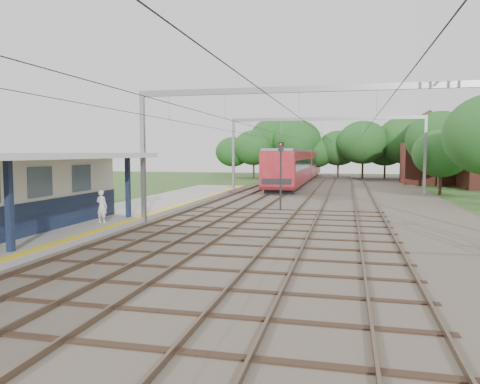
# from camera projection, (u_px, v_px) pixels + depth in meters

# --- Properties ---
(ground) EXTENTS (160.00, 160.00, 0.00)m
(ground) POSITION_uv_depth(u_px,v_px,m) (57.00, 345.00, 9.23)
(ground) COLOR #2D4C1E
(ground) RESTS_ON ground
(ballast_bed) EXTENTS (18.00, 90.00, 0.10)m
(ballast_bed) POSITION_uv_depth(u_px,v_px,m) (328.00, 200.00, 37.46)
(ballast_bed) COLOR #473D33
(ballast_bed) RESTS_ON ground
(platform) EXTENTS (5.00, 52.00, 0.35)m
(platform) POSITION_uv_depth(u_px,v_px,m) (92.00, 222.00, 24.49)
(platform) COLOR gray
(platform) RESTS_ON ground
(yellow_stripe) EXTENTS (0.45, 52.00, 0.01)m
(yellow_stripe) POSITION_uv_depth(u_px,v_px,m) (131.00, 220.00, 23.98)
(yellow_stripe) COLOR yellow
(yellow_stripe) RESTS_ON platform
(rail_tracks) EXTENTS (11.80, 88.00, 0.15)m
(rail_tracks) POSITION_uv_depth(u_px,v_px,m) (296.00, 197.00, 38.01)
(rail_tracks) COLOR brown
(rail_tracks) RESTS_ON ballast_bed
(catenary_system) EXTENTS (17.22, 88.00, 7.00)m
(catenary_system) POSITION_uv_depth(u_px,v_px,m) (317.00, 128.00, 32.56)
(catenary_system) COLOR gray
(catenary_system) RESTS_ON ground
(tree_band) EXTENTS (31.72, 30.88, 8.82)m
(tree_band) POSITION_uv_depth(u_px,v_px,m) (335.00, 145.00, 63.43)
(tree_band) COLOR #382619
(tree_band) RESTS_ON ground
(house_far) EXTENTS (8.00, 6.12, 8.66)m
(house_far) POSITION_uv_depth(u_px,v_px,m) (438.00, 158.00, 55.87)
(house_far) COLOR brown
(house_far) RESTS_ON ground
(person) EXTENTS (0.66, 0.49, 1.64)m
(person) POSITION_uv_depth(u_px,v_px,m) (102.00, 206.00, 22.99)
(person) COLOR silver
(person) RESTS_ON platform
(train) EXTENTS (3.13, 38.97, 4.10)m
(train) POSITION_uv_depth(u_px,v_px,m) (299.00, 165.00, 59.51)
(train) COLOR black
(train) RESTS_ON ballast_bed
(signal_post) EXTENTS (0.35, 0.32, 4.47)m
(signal_post) POSITION_uv_depth(u_px,v_px,m) (281.00, 168.00, 29.92)
(signal_post) COLOR black
(signal_post) RESTS_ON ground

